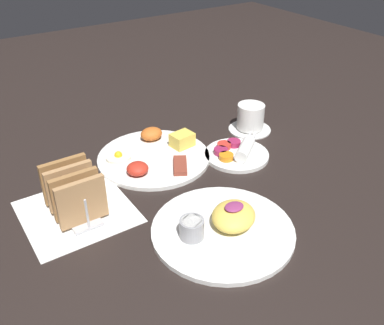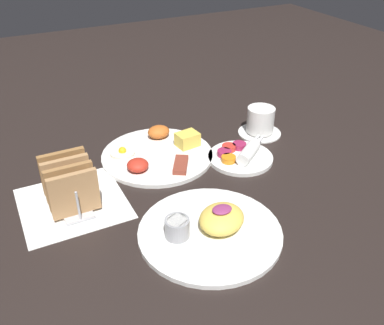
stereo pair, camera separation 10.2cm
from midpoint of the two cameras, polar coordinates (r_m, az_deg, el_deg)
name	(u,v)px [view 1 (the left image)]	position (r m, az deg, el deg)	size (l,w,h in m)	color
ground_plane	(176,192)	(0.97, -5.22, -4.09)	(3.00, 3.00, 0.00)	black
napkin_flat	(77,212)	(0.95, -18.07, -6.36)	(0.22, 0.22, 0.00)	white
plate_breakfast	(154,155)	(1.09, -7.72, 0.95)	(0.28, 0.28, 0.05)	white
plate_condiments	(237,153)	(1.09, 3.35, 1.25)	(0.18, 0.16, 0.04)	white
plate_foreground	(223,226)	(0.85, 0.76, -8.60)	(0.29, 0.29, 0.06)	white
toast_rack	(74,192)	(0.93, -18.58, -3.91)	(0.10, 0.15, 0.10)	#B7B7BC
coffee_cup	(250,119)	(1.21, 5.42, 5.78)	(0.12, 0.12, 0.08)	white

